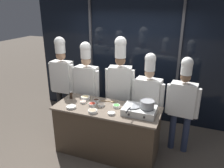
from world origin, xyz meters
TOP-DOWN VIEW (x-y plane):
  - ground_plane at (0.00, 0.00)m, footprint 24.00×24.00m
  - window_wall_back at (0.00, 1.55)m, footprint 4.78×0.09m
  - demo_counter at (0.00, 0.00)m, footprint 1.84×0.74m
  - portable_stove at (0.58, -0.01)m, footprint 0.53×0.40m
  - frying_pan at (0.46, -0.01)m, footprint 0.28×0.48m
  - stock_pot at (0.70, -0.01)m, footprint 0.25×0.22m
  - squeeze_bottle_soy at (-0.78, 0.13)m, footprint 0.05×0.05m
  - prep_bowl_bean_sprouts at (-0.57, -0.23)m, footprint 0.17×0.17m
  - prep_bowl_shrimp at (-0.47, 0.02)m, footprint 0.11×0.11m
  - prep_bowl_soy_glaze at (-0.27, 0.13)m, footprint 0.12×0.12m
  - prep_bowl_mushrooms at (-0.15, -0.25)m, footprint 0.16×0.16m
  - prep_bowl_chicken at (-0.12, 0.03)m, footprint 0.12×0.12m
  - prep_bowl_garlic at (0.16, -0.20)m, footprint 0.13×0.13m
  - prep_bowl_ginger at (-0.51, 0.18)m, footprint 0.17×0.17m
  - prep_bowl_chili_flakes at (-0.27, -0.01)m, footprint 0.14×0.14m
  - prep_bowl_scallions at (0.15, 0.08)m, footprint 0.13×0.13m
  - serving_spoon_slotted at (-0.02, 0.24)m, footprint 0.26×0.07m
  - chef_head at (-1.24, 0.56)m, footprint 0.57×0.23m
  - chef_sous at (-0.66, 0.55)m, footprint 0.58×0.27m
  - chef_line at (0.02, 0.63)m, footprint 0.56×0.29m
  - chef_pastry at (0.60, 0.56)m, footprint 0.60×0.28m
  - chef_apprentice at (1.21, 0.54)m, footprint 0.57×0.26m

SIDE VIEW (x-z plane):
  - ground_plane at x=0.00m, z-range 0.00..0.00m
  - demo_counter at x=0.00m, z-range 0.00..0.91m
  - serving_spoon_slotted at x=-0.02m, z-range 0.90..0.92m
  - prep_bowl_chicken at x=-0.12m, z-range 0.91..0.94m
  - prep_bowl_garlic at x=0.16m, z-range 0.91..0.94m
  - prep_bowl_bean_sprouts at x=-0.57m, z-range 0.91..0.95m
  - prep_bowl_shrimp at x=-0.47m, z-range 0.91..0.95m
  - prep_bowl_scallions at x=0.15m, z-range 0.91..0.95m
  - prep_bowl_chili_flakes at x=-0.27m, z-range 0.91..0.96m
  - prep_bowl_mushrooms at x=-0.15m, z-range 0.91..0.96m
  - prep_bowl_soy_glaze at x=-0.27m, z-range 0.91..0.97m
  - prep_bowl_ginger at x=-0.51m, z-range 0.91..0.97m
  - portable_stove at x=0.58m, z-range 0.90..1.03m
  - squeeze_bottle_soy at x=-0.78m, z-range 0.90..1.06m
  - chef_pastry at x=0.60m, z-range 0.11..1.91m
  - chef_apprentice at x=1.21m, z-range 0.12..1.90m
  - frying_pan at x=0.46m, z-range 1.03..1.08m
  - stock_pot at x=0.70m, z-range 1.03..1.16m
  - chef_sous at x=-0.66m, z-range 0.15..2.07m
  - chef_head at x=-1.24m, z-range 0.17..2.15m
  - chef_line at x=0.02m, z-range 0.16..2.20m
  - window_wall_back at x=0.00m, z-range 0.00..2.70m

